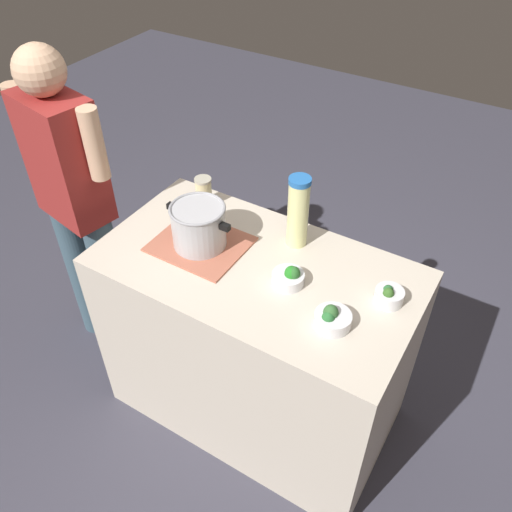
% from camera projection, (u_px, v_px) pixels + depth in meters
% --- Properties ---
extents(ground_plane, '(8.00, 8.00, 0.00)m').
position_uv_depth(ground_plane, '(256.00, 403.00, 2.60)').
color(ground_plane, '#41404E').
extents(counter_slab, '(1.24, 0.67, 0.91)m').
position_uv_depth(counter_slab, '(256.00, 343.00, 2.30)').
color(counter_slab, beige).
rests_on(counter_slab, ground_plane).
extents(dish_cloth, '(0.36, 0.30, 0.01)m').
position_uv_depth(dish_cloth, '(200.00, 244.00, 2.09)').
color(dish_cloth, '#B5654D').
rests_on(dish_cloth, counter_slab).
extents(cooking_pot, '(0.28, 0.22, 0.18)m').
position_uv_depth(cooking_pot, '(199.00, 225.00, 2.03)').
color(cooking_pot, '#B7B7BC').
rests_on(cooking_pot, dish_cloth).
extents(lemonade_pitcher, '(0.09, 0.09, 0.30)m').
position_uv_depth(lemonade_pitcher, '(298.00, 212.00, 2.00)').
color(lemonade_pitcher, beige).
rests_on(lemonade_pitcher, counter_slab).
extents(mason_jar, '(0.07, 0.07, 0.13)m').
position_uv_depth(mason_jar, '(204.00, 192.00, 2.25)').
color(mason_jar, beige).
rests_on(mason_jar, counter_slab).
extents(broccoli_bowl_front, '(0.12, 0.12, 0.08)m').
position_uv_depth(broccoli_bowl_front, '(289.00, 277.00, 1.91)').
color(broccoli_bowl_front, silver).
rests_on(broccoli_bowl_front, counter_slab).
extents(broccoli_bowl_center, '(0.13, 0.13, 0.08)m').
position_uv_depth(broccoli_bowl_center, '(332.00, 318.00, 1.76)').
color(broccoli_bowl_center, silver).
rests_on(broccoli_bowl_center, counter_slab).
extents(broccoli_bowl_back, '(0.10, 0.10, 0.08)m').
position_uv_depth(broccoli_bowl_back, '(389.00, 296.00, 1.84)').
color(broccoli_bowl_back, silver).
rests_on(broccoli_bowl_back, counter_slab).
extents(person_cook, '(0.50, 0.26, 1.58)m').
position_uv_depth(person_cook, '(76.00, 203.00, 2.37)').
color(person_cook, '#3F5968').
rests_on(person_cook, ground_plane).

